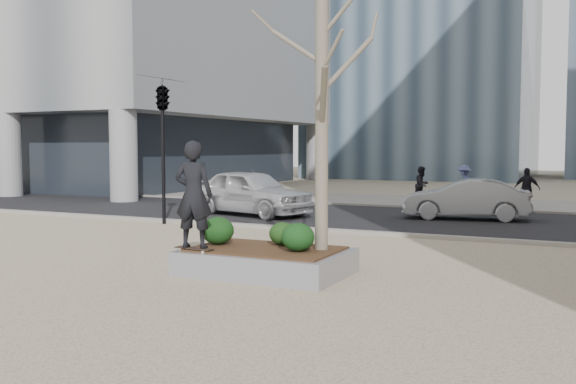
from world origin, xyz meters
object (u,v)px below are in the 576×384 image
at_px(planter, 266,262).
at_px(police_car, 251,192).
at_px(skateboard, 194,250).
at_px(skateboarder, 194,194).

relative_size(planter, police_car, 0.64).
xyz_separation_m(skateboard, skateboarder, (0.00, 0.00, 1.02)).
bearing_deg(skateboarder, skateboard, 180.00).
bearing_deg(planter, police_car, 120.55).
bearing_deg(skateboard, skateboarder, 0.00).
height_order(skateboarder, police_car, skateboarder).
distance_m(planter, skateboarder, 1.85).
bearing_deg(planter, skateboard, -145.55).
relative_size(skateboard, police_car, 0.17).
distance_m(skateboard, skateboarder, 1.02).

